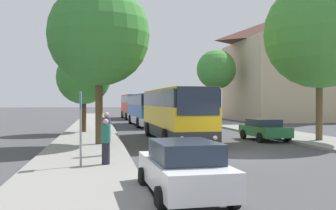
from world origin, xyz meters
TOP-DOWN VIEW (x-y plane):
  - ground_plane at (0.00, 0.00)m, footprint 300.00×300.00m
  - sidewalk_left at (-7.00, 0.00)m, footprint 4.00×120.00m
  - building_right_background at (19.53, 31.29)m, footprint 16.14×14.15m
  - bus_front at (-1.56, 7.50)m, footprint 2.93×11.40m
  - bus_middle at (-1.59, 22.87)m, footprint 3.08×11.65m
  - bus_rear at (-1.54, 39.27)m, footprint 3.03×11.80m
  - parked_car_left_curb at (-4.16, -7.24)m, footprint 2.06×4.16m
  - parked_car_right_near at (4.08, 6.52)m, footprint 2.22×4.02m
  - bus_stop_sign at (-6.97, -2.49)m, footprint 0.08×0.45m
  - pedestrian_waiting_near at (-6.00, 0.17)m, footprint 0.36×0.36m
  - pedestrian_waiting_far at (-6.07, -2.27)m, footprint 0.36×0.36m
  - tree_left_near at (-6.32, 4.86)m, footprint 5.62×5.62m
  - tree_left_far at (-7.51, 13.81)m, footprint 4.16×4.16m
  - tree_right_near at (8.06, 30.09)m, footprint 4.89×4.89m
  - tree_right_mid at (6.81, 4.71)m, footprint 6.65×6.65m

SIDE VIEW (x-z plane):
  - ground_plane at x=0.00m, z-range 0.00..0.00m
  - sidewalk_left at x=-7.00m, z-range 0.00..0.15m
  - parked_car_right_near at x=4.08m, z-range 0.04..1.41m
  - parked_car_left_curb at x=-4.16m, z-range 0.03..1.52m
  - pedestrian_waiting_far at x=-6.07m, z-range 0.16..1.86m
  - pedestrian_waiting_near at x=-6.00m, z-range 0.17..2.06m
  - bus_middle at x=-1.59m, z-range 0.12..3.32m
  - bus_front at x=-1.56m, z-range 0.12..3.38m
  - bus_rear at x=-1.54m, z-range 0.12..3.53m
  - bus_stop_sign at x=-6.97m, z-range 0.47..3.18m
  - tree_left_far at x=-7.51m, z-range 1.20..7.49m
  - tree_left_near at x=-6.32m, z-range 1.74..10.56m
  - tree_right_near at x=8.06m, z-range 2.07..10.85m
  - tree_right_mid at x=6.81m, z-range 1.71..11.50m
  - building_right_background at x=19.53m, z-range 0.00..14.50m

